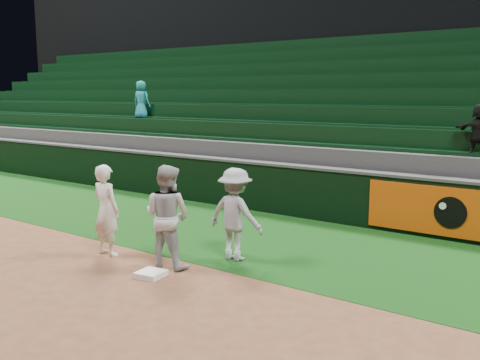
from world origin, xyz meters
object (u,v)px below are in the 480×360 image
at_px(baserunner, 167,216).
at_px(base_coach, 235,214).
at_px(first_baseman, 106,210).
at_px(first_base, 151,274).

xyz_separation_m(baserunner, base_coach, (0.71, 0.98, -0.05)).
bearing_deg(baserunner, first_baseman, -1.21).
height_order(first_base, first_baseman, first_baseman).
bearing_deg(base_coach, baserunner, 52.14).
distance_m(first_baseman, baserunner, 1.38).
bearing_deg(first_base, base_coach, 69.88).
height_order(first_baseman, baserunner, baserunner).
height_order(first_baseman, base_coach, first_baseman).
bearing_deg(baserunner, base_coach, -134.28).
height_order(first_base, baserunner, baserunner).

